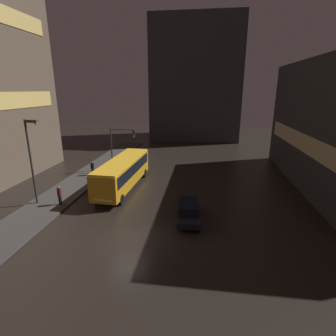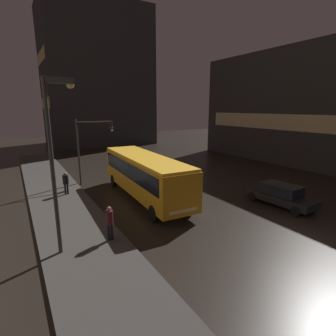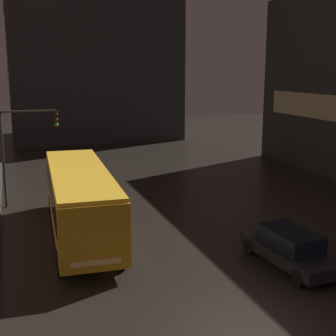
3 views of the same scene
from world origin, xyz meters
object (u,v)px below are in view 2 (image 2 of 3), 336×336
(bus_near, at_px, (145,172))
(pedestrian_near, at_px, (110,220))
(street_lamp_sidewalk, at_px, (56,141))
(traffic_light_main, at_px, (91,140))
(pedestrian_mid, at_px, (66,181))
(car_taxi, at_px, (280,195))

(bus_near, distance_m, pedestrian_near, 6.87)
(street_lamp_sidewalk, bearing_deg, traffic_light_main, 68.83)
(traffic_light_main, bearing_deg, pedestrian_mid, -137.08)
(pedestrian_near, height_order, pedestrian_mid, pedestrian_near)
(pedestrian_near, relative_size, pedestrian_mid, 1.03)
(bus_near, relative_size, pedestrian_near, 6.30)
(pedestrian_mid, bearing_deg, bus_near, -142.17)
(traffic_light_main, relative_size, street_lamp_sidewalk, 0.74)
(bus_near, bearing_deg, car_taxi, 142.85)
(bus_near, distance_m, street_lamp_sidewalk, 8.94)
(pedestrian_mid, height_order, street_lamp_sidewalk, street_lamp_sidewalk)
(traffic_light_main, xyz_separation_m, street_lamp_sidewalk, (-4.34, -11.22, 1.35))
(pedestrian_near, xyz_separation_m, pedestrian_mid, (-0.56, 8.66, -0.01))
(bus_near, distance_m, pedestrian_mid, 6.14)
(bus_near, height_order, traffic_light_main, traffic_light_main)
(car_taxi, distance_m, pedestrian_mid, 15.70)
(pedestrian_mid, bearing_deg, pedestrian_near, 166.39)
(pedestrian_near, relative_size, street_lamp_sidewalk, 0.23)
(bus_near, xyz_separation_m, street_lamp_sidewalk, (-6.54, -5.13, 3.27))
(pedestrian_near, bearing_deg, street_lamp_sidewalk, -124.14)
(car_taxi, distance_m, pedestrian_near, 11.87)
(traffic_light_main, bearing_deg, street_lamp_sidewalk, -111.17)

